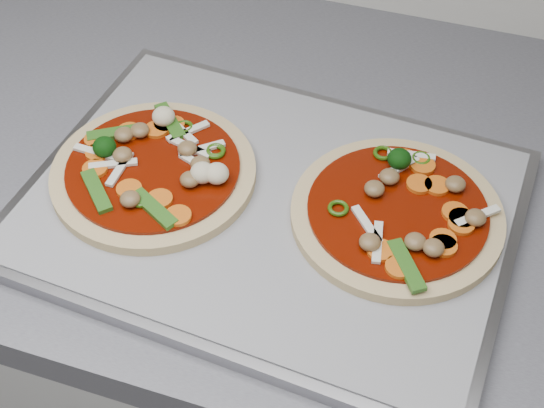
% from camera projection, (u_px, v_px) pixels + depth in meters
% --- Properties ---
extents(base_cabinet, '(3.60, 0.60, 0.86)m').
position_uv_depth(base_cabinet, '(386.00, 407.00, 1.12)').
color(base_cabinet, silver).
rests_on(base_cabinet, ground).
extents(countertop, '(3.60, 0.60, 0.04)m').
position_uv_depth(countertop, '(434.00, 203.00, 0.79)').
color(countertop, slate).
rests_on(countertop, base_cabinet).
extents(baking_tray, '(0.50, 0.38, 0.02)m').
position_uv_depth(baking_tray, '(269.00, 208.00, 0.75)').
color(baking_tray, gray).
rests_on(baking_tray, countertop).
extents(parchment, '(0.47, 0.36, 0.00)m').
position_uv_depth(parchment, '(269.00, 202.00, 0.74)').
color(parchment, gray).
rests_on(parchment, baking_tray).
extents(pizza_left, '(0.23, 0.23, 0.03)m').
position_uv_depth(pizza_left, '(154.00, 169.00, 0.76)').
color(pizza_left, tan).
rests_on(pizza_left, parchment).
extents(pizza_right, '(0.27, 0.27, 0.03)m').
position_uv_depth(pizza_right, '(399.00, 213.00, 0.72)').
color(pizza_right, tan).
rests_on(pizza_right, parchment).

